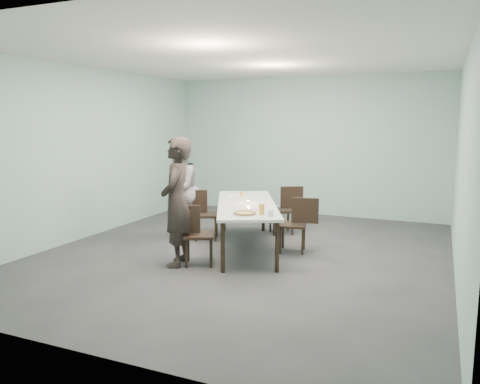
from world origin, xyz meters
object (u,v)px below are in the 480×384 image
at_px(beer_glass, 262,209).
at_px(water_tumbler, 271,213).
at_px(table, 246,207).
at_px(chair_near_right, 298,221).
at_px(diner_near, 177,202).
at_px(chair_far_left, 202,211).
at_px(amber_tumbler, 241,194).
at_px(tealight, 248,203).
at_px(chair_far_right, 286,206).
at_px(chair_near_left, 193,231).
at_px(pizza, 245,213).
at_px(side_plate, 252,208).
at_px(diner_far, 180,189).

height_order(beer_glass, water_tumbler, beer_glass).
height_order(table, water_tumbler, water_tumbler).
xyz_separation_m(chair_near_right, diner_near, (-1.40, -1.32, 0.42)).
bearing_deg(chair_near_right, chair_far_left, -15.51).
xyz_separation_m(chair_near_right, amber_tumbler, (-1.15, 0.43, 0.29)).
bearing_deg(beer_glass, tealight, 124.50).
relative_size(chair_far_left, chair_far_right, 1.00).
bearing_deg(amber_tumbler, chair_near_left, -91.40).
height_order(beer_glass, tealight, beer_glass).
xyz_separation_m(pizza, water_tumbler, (0.37, 0.03, 0.03)).
distance_m(side_plate, water_tumbler, 0.64).
height_order(chair_near_left, diner_far, diner_far).
bearing_deg(side_plate, tealight, 119.32).
bearing_deg(chair_far_right, tealight, 49.92).
xyz_separation_m(diner_far, water_tumbler, (2.05, -1.03, -0.08)).
bearing_deg(table, diner_near, -116.01).
bearing_deg(pizza, chair_near_right, 64.65).
xyz_separation_m(chair_near_left, water_tumbler, (1.08, 0.25, 0.29)).
height_order(side_plate, amber_tumbler, amber_tumbler).
relative_size(table, side_plate, 15.21).
height_order(chair_near_left, amber_tumbler, chair_near_left).
relative_size(chair_near_right, beer_glass, 5.80).
bearing_deg(diner_far, diner_near, 21.45).
bearing_deg(pizza, side_plate, 100.34).
relative_size(table, diner_near, 1.49).
bearing_deg(water_tumbler, chair_near_right, 83.68).
bearing_deg(diner_far, tealight, 72.81).
distance_m(chair_near_left, chair_far_right, 2.43).
bearing_deg(beer_glass, water_tumbler, -22.94).
bearing_deg(chair_far_right, water_tumbler, 71.03).
xyz_separation_m(chair_near_left, diner_far, (-0.97, 1.28, 0.38)).
bearing_deg(chair_near_left, pizza, -8.25).
height_order(diner_near, diner_far, diner_near).
height_order(chair_near_right, diner_near, diner_near).
height_order(table, chair_near_left, chair_near_left).
xyz_separation_m(side_plate, beer_glass, (0.30, -0.38, 0.07)).
height_order(chair_far_right, tealight, chair_far_right).
bearing_deg(diner_far, chair_far_right, 116.10).
xyz_separation_m(chair_near_right, water_tumbler, (-0.11, -0.98, 0.29)).
xyz_separation_m(diner_near, diner_far, (-0.76, 1.37, -0.04)).
xyz_separation_m(chair_far_left, water_tumbler, (1.66, -1.10, 0.29)).
height_order(chair_near_right, diner_far, diner_far).
bearing_deg(chair_near_right, tealight, 2.18).
height_order(pizza, side_plate, pizza).
height_order(chair_near_right, side_plate, chair_near_right).
distance_m(chair_near_right, diner_far, 2.19).
xyz_separation_m(chair_near_left, pizza, (0.71, 0.21, 0.27)).
distance_m(chair_far_left, diner_near, 1.55).
xyz_separation_m(table, chair_near_left, (-0.37, -1.09, -0.19)).
relative_size(table, beer_glass, 18.25).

